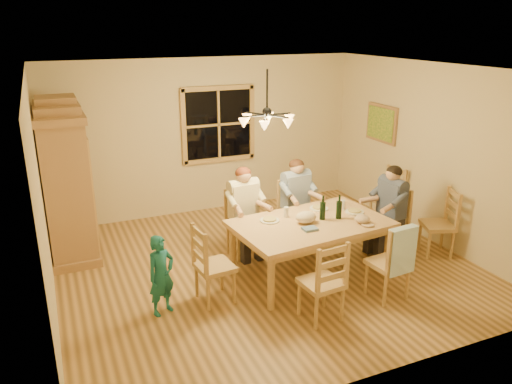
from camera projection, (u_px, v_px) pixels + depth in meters
name	position (u px, v px, depth m)	size (l,w,h in m)	color
floor	(266.00, 266.00, 7.00)	(5.50, 5.50, 0.00)	brown
ceiling	(267.00, 69.00, 6.13)	(5.50, 5.00, 0.02)	white
wall_back	(207.00, 136.00, 8.74)	(5.50, 0.02, 2.70)	beige
wall_left	(41.00, 202.00, 5.53)	(0.02, 5.00, 2.70)	beige
wall_right	(430.00, 153.00, 7.60)	(0.02, 5.00, 2.70)	beige
window	(218.00, 125.00, 8.72)	(1.30, 0.06, 1.30)	black
painting	(381.00, 123.00, 8.55)	(0.06, 0.78, 0.64)	#A57147
chandelier	(267.00, 119.00, 6.33)	(0.77, 0.68, 0.71)	black
armoire	(67.00, 184.00, 7.11)	(0.66, 1.40, 2.30)	#A57147
dining_table	(311.00, 229.00, 6.58)	(2.11, 1.41, 0.76)	#B3804F
chair_far_left	(244.00, 236.00, 7.25)	(0.48, 0.46, 0.99)	tan
chair_far_right	(295.00, 224.00, 7.66)	(0.48, 0.46, 0.99)	tan
chair_near_left	(321.00, 295.00, 5.68)	(0.48, 0.46, 0.99)	tan
chair_near_right	(387.00, 274.00, 6.14)	(0.48, 0.46, 0.99)	tan
chair_end_left	(215.00, 278.00, 6.06)	(0.46, 0.48, 0.99)	tan
chair_end_right	(388.00, 233.00, 7.33)	(0.46, 0.48, 0.99)	tan
adult_woman	(244.00, 201.00, 7.08)	(0.42, 0.45, 0.87)	beige
adult_plaid_man	(296.00, 191.00, 7.48)	(0.42, 0.45, 0.87)	#355094
adult_slate_man	(391.00, 199.00, 7.15)	(0.45, 0.42, 0.87)	#404867
towel	(401.00, 251.00, 5.85)	(0.38, 0.10, 0.58)	#B4D5F4
wine_bottle_a	(323.00, 208.00, 6.58)	(0.08, 0.08, 0.33)	black
wine_bottle_b	(339.00, 207.00, 6.60)	(0.08, 0.08, 0.33)	black
plate_woman	(270.00, 221.00, 6.56)	(0.26, 0.26, 0.02)	white
plate_plaid	(319.00, 208.00, 6.99)	(0.26, 0.26, 0.02)	white
plate_slate	(355.00, 212.00, 6.87)	(0.26, 0.26, 0.02)	white
wine_glass_a	(286.00, 212.00, 6.69)	(0.06, 0.06, 0.14)	silver
wine_glass_b	(343.00, 205.00, 6.95)	(0.06, 0.06, 0.14)	silver
cap	(362.00, 219.00, 6.49)	(0.20, 0.20, 0.11)	tan
napkin	(310.00, 229.00, 6.28)	(0.18, 0.14, 0.03)	#556F9D
cloth_bundle	(306.00, 217.00, 6.49)	(0.28, 0.22, 0.15)	#CCB494
child	(161.00, 275.00, 5.73)	(0.35, 0.23, 0.97)	#1A6A75
chair_spare_front	(436.00, 235.00, 7.28)	(0.55, 0.56, 0.99)	tan
chair_spare_back	(386.00, 208.00, 8.31)	(0.48, 0.50, 0.99)	tan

